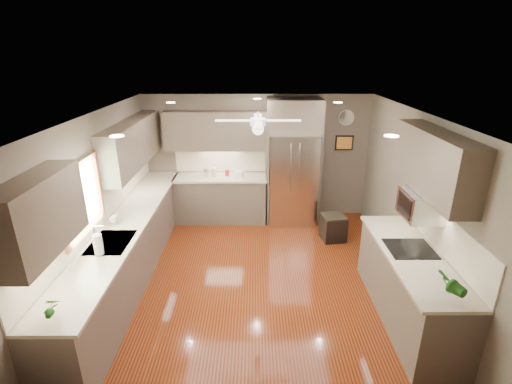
{
  "coord_description": "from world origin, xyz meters",
  "views": [
    {
      "loc": [
        -0.05,
        -4.79,
        3.28
      ],
      "look_at": [
        -0.03,
        0.6,
        1.22
      ],
      "focal_mm": 26.0,
      "sensor_mm": 36.0,
      "label": 1
    }
  ],
  "objects_px": {
    "canister_c": "(214,172)",
    "stool": "(333,227)",
    "soap_bottle": "(115,218)",
    "microwave": "(421,205)",
    "potted_plant_right": "(451,283)",
    "canister_d": "(227,173)",
    "potted_plant_left": "(49,307)",
    "canister_b": "(206,173)",
    "paper_towel": "(98,244)",
    "refrigerator": "(293,165)",
    "bowl": "(239,175)"
  },
  "relations": [
    {
      "from": "canister_c",
      "to": "stool",
      "type": "xyz_separation_m",
      "value": [
        2.26,
        -0.87,
        -0.79
      ]
    },
    {
      "from": "canister_c",
      "to": "soap_bottle",
      "type": "xyz_separation_m",
      "value": [
        -1.21,
        -2.13,
        -0.0
      ]
    },
    {
      "from": "canister_c",
      "to": "microwave",
      "type": "height_order",
      "value": "microwave"
    },
    {
      "from": "potted_plant_right",
      "to": "canister_d",
      "type": "bearing_deg",
      "value": 122.57
    },
    {
      "from": "canister_c",
      "to": "potted_plant_left",
      "type": "height_order",
      "value": "potted_plant_left"
    },
    {
      "from": "canister_b",
      "to": "microwave",
      "type": "bearing_deg",
      "value": -42.25
    },
    {
      "from": "potted_plant_right",
      "to": "stool",
      "type": "height_order",
      "value": "potted_plant_right"
    },
    {
      "from": "canister_d",
      "to": "paper_towel",
      "type": "distance_m",
      "value": 3.34
    },
    {
      "from": "potted_plant_right",
      "to": "microwave",
      "type": "height_order",
      "value": "microwave"
    },
    {
      "from": "canister_b",
      "to": "canister_d",
      "type": "distance_m",
      "value": 0.42
    },
    {
      "from": "canister_c",
      "to": "soap_bottle",
      "type": "height_order",
      "value": "soap_bottle"
    },
    {
      "from": "canister_b",
      "to": "paper_towel",
      "type": "bearing_deg",
      "value": -107.2
    },
    {
      "from": "canister_d",
      "to": "refrigerator",
      "type": "relative_size",
      "value": 0.05
    },
    {
      "from": "potted_plant_left",
      "to": "stool",
      "type": "xyz_separation_m",
      "value": [
        3.34,
        3.32,
        -0.84
      ]
    },
    {
      "from": "soap_bottle",
      "to": "potted_plant_right",
      "type": "bearing_deg",
      "value": -23.73
    },
    {
      "from": "canister_c",
      "to": "refrigerator",
      "type": "distance_m",
      "value": 1.57
    },
    {
      "from": "bowl",
      "to": "stool",
      "type": "relative_size",
      "value": 0.46
    },
    {
      "from": "refrigerator",
      "to": "canister_c",
      "type": "bearing_deg",
      "value": 178.64
    },
    {
      "from": "stool",
      "to": "paper_towel",
      "type": "distance_m",
      "value": 4.06
    },
    {
      "from": "canister_b",
      "to": "soap_bottle",
      "type": "height_order",
      "value": "soap_bottle"
    },
    {
      "from": "soap_bottle",
      "to": "refrigerator",
      "type": "height_order",
      "value": "refrigerator"
    },
    {
      "from": "canister_c",
      "to": "microwave",
      "type": "xyz_separation_m",
      "value": [
        2.88,
        -2.74,
        0.45
      ]
    },
    {
      "from": "soap_bottle",
      "to": "canister_c",
      "type": "bearing_deg",
      "value": 60.49
    },
    {
      "from": "canister_b",
      "to": "canister_d",
      "type": "relative_size",
      "value": 1.32
    },
    {
      "from": "refrigerator",
      "to": "microwave",
      "type": "xyz_separation_m",
      "value": [
        1.33,
        -2.71,
        0.29
      ]
    },
    {
      "from": "soap_bottle",
      "to": "stool",
      "type": "relative_size",
      "value": 0.36
    },
    {
      "from": "canister_d",
      "to": "soap_bottle",
      "type": "bearing_deg",
      "value": -124.03
    },
    {
      "from": "soap_bottle",
      "to": "bowl",
      "type": "bearing_deg",
      "value": 51.18
    },
    {
      "from": "canister_c",
      "to": "microwave",
      "type": "bearing_deg",
      "value": -43.58
    },
    {
      "from": "microwave",
      "to": "paper_towel",
      "type": "bearing_deg",
      "value": -176.14
    },
    {
      "from": "canister_c",
      "to": "potted_plant_left",
      "type": "bearing_deg",
      "value": -104.49
    },
    {
      "from": "potted_plant_left",
      "to": "potted_plant_right",
      "type": "xyz_separation_m",
      "value": [
        3.85,
        0.3,
        0.04
      ]
    },
    {
      "from": "potted_plant_left",
      "to": "canister_d",
      "type": "bearing_deg",
      "value": 72.37
    },
    {
      "from": "potted_plant_right",
      "to": "paper_towel",
      "type": "xyz_separation_m",
      "value": [
        -3.86,
        0.87,
        -0.03
      ]
    },
    {
      "from": "microwave",
      "to": "stool",
      "type": "bearing_deg",
      "value": 108.53
    },
    {
      "from": "potted_plant_left",
      "to": "bowl",
      "type": "relative_size",
      "value": 1.2
    },
    {
      "from": "soap_bottle",
      "to": "refrigerator",
      "type": "distance_m",
      "value": 3.47
    },
    {
      "from": "canister_c",
      "to": "potted_plant_left",
      "type": "xyz_separation_m",
      "value": [
        -1.08,
        -4.18,
        0.04
      ]
    },
    {
      "from": "canister_c",
      "to": "soap_bottle",
      "type": "relative_size",
      "value": 0.94
    },
    {
      "from": "bowl",
      "to": "refrigerator",
      "type": "height_order",
      "value": "refrigerator"
    },
    {
      "from": "canister_c",
      "to": "canister_b",
      "type": "bearing_deg",
      "value": 174.61
    },
    {
      "from": "potted_plant_right",
      "to": "refrigerator",
      "type": "xyz_separation_m",
      "value": [
        -1.21,
        3.84,
        0.08
      ]
    },
    {
      "from": "bowl",
      "to": "microwave",
      "type": "bearing_deg",
      "value": -48.82
    },
    {
      "from": "canister_b",
      "to": "bowl",
      "type": "height_order",
      "value": "canister_b"
    },
    {
      "from": "soap_bottle",
      "to": "potted_plant_right",
      "type": "height_order",
      "value": "potted_plant_right"
    },
    {
      "from": "canister_d",
      "to": "soap_bottle",
      "type": "xyz_separation_m",
      "value": [
        -1.47,
        -2.17,
        0.03
      ]
    },
    {
      "from": "potted_plant_right",
      "to": "paper_towel",
      "type": "relative_size",
      "value": 1.25
    },
    {
      "from": "microwave",
      "to": "stool",
      "type": "distance_m",
      "value": 2.34
    },
    {
      "from": "potted_plant_left",
      "to": "microwave",
      "type": "relative_size",
      "value": 0.49
    },
    {
      "from": "paper_towel",
      "to": "canister_b",
      "type": "bearing_deg",
      "value": 72.8
    }
  ]
}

